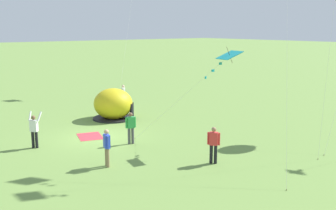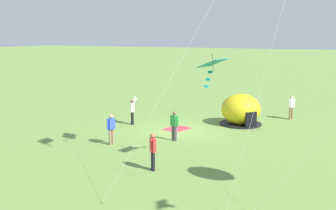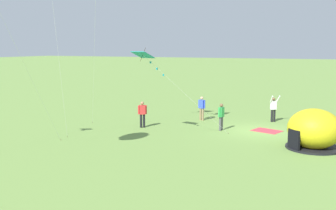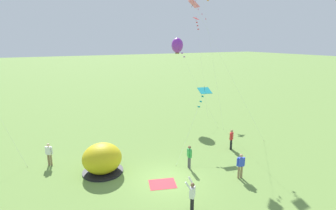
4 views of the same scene
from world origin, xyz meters
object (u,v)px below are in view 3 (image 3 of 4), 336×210
person_strolling (202,107)px  person_watching_sky (142,113)px  popup_tent (314,130)px  kite_teal (146,58)px  person_with_toddler (221,115)px  person_flying_kite (274,108)px

person_strolling → person_watching_sky: 4.82m
popup_tent → person_watching_sky: popup_tent is taller
person_watching_sky → kite_teal: size_ratio=0.33×
person_strolling → kite_teal: size_ratio=0.33×
person_with_toddler → popup_tent: bearing=158.3°
popup_tent → person_flying_kite: popup_tent is taller
popup_tent → kite_teal: kite_teal is taller
person_flying_kite → person_watching_sky: (7.43, 5.59, -0.03)m
person_with_toddler → kite_teal: size_ratio=0.33×
person_with_toddler → person_watching_sky: 5.11m
person_with_toddler → person_flying_kite: (-2.48, -4.30, 0.03)m
person_watching_sky → kite_teal: bearing=123.3°
person_with_toddler → kite_teal: (3.51, 3.46, 3.67)m
person_watching_sky → kite_teal: (-1.43, 2.18, 3.67)m
popup_tent → kite_teal: (9.20, 1.20, 3.64)m
person_strolling → person_watching_sky: bearing=56.7°
person_strolling → kite_teal: (1.22, 6.21, 3.67)m
person_with_toddler → person_flying_kite: size_ratio=0.91×
person_watching_sky → kite_teal: 4.50m
person_with_toddler → person_strolling: same height
person_strolling → kite_teal: bearing=78.9°
person_with_toddler → person_flying_kite: person_flying_kite is taller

